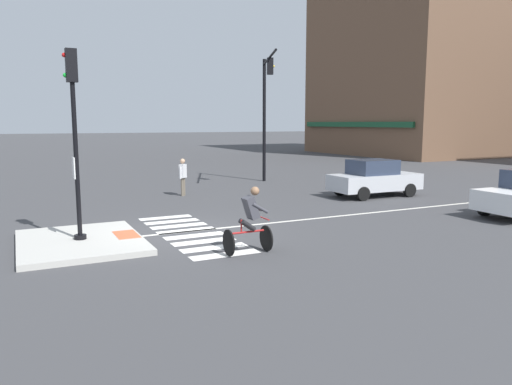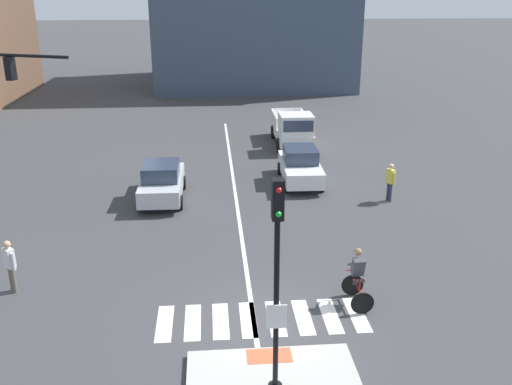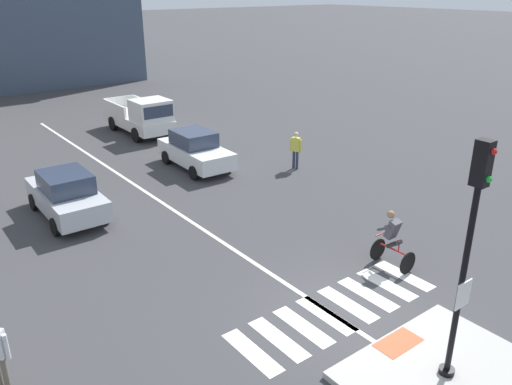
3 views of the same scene
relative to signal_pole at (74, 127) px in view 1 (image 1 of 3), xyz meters
name	(u,v)px [view 1 (image 1 of 3)]	position (x,y,z in m)	size (l,w,h in m)	color
ground_plane	(182,234)	(0.00, 2.84, -3.14)	(300.00, 300.00, 0.00)	#3D3D3F
traffic_island	(81,242)	(0.00, 0.01, -3.06)	(4.00, 3.14, 0.15)	#B2AFA8
tactile_pad_front	(126,234)	(0.00, 1.23, -2.98)	(1.10, 0.60, 0.01)	#DB5B38
signal_pole	(74,127)	(0.00, 0.00, 0.00)	(0.44, 0.38, 4.97)	black
crosswalk_stripe_a	(166,217)	(-2.67, 3.10, -3.13)	(0.44, 1.80, 0.01)	silver
crosswalk_stripe_b	(172,221)	(-1.91, 3.10, -3.13)	(0.44, 1.80, 0.01)	silver
crosswalk_stripe_c	(179,226)	(-1.15, 3.10, -3.13)	(0.44, 1.80, 0.01)	silver
crosswalk_stripe_d	(186,230)	(-0.38, 3.10, -3.13)	(0.44, 1.80, 0.01)	silver
crosswalk_stripe_e	(195,236)	(0.38, 3.10, -3.13)	(0.44, 1.80, 0.01)	silver
crosswalk_stripe_f	(204,241)	(1.15, 3.10, -3.13)	(0.44, 1.80, 0.01)	silver
crosswalk_stripe_g	(214,248)	(1.91, 3.10, -3.13)	(0.44, 1.80, 0.01)	silver
crosswalk_stripe_h	(225,255)	(2.67, 3.10, -3.13)	(0.44, 1.80, 0.01)	silver
lane_centre_line	(427,207)	(-0.24, 12.84, -3.13)	(0.14, 28.00, 0.01)	silver
traffic_light_mast	(266,101)	(-9.78, 10.70, 1.27)	(4.95, 2.05, 6.69)	black
building_corner_right	(417,49)	(-25.80, 36.70, 7.73)	(18.90, 16.26, 21.71)	brown
car_silver_westbound_far	(374,178)	(-3.39, 12.81, -2.33)	(1.89, 4.12, 1.64)	silver
cyclist	(250,219)	(2.80, 3.73, -2.27)	(0.68, 1.10, 1.68)	black
pedestrian_at_curb_left	(183,174)	(-7.30, 5.23, -2.16)	(0.41, 0.42, 1.67)	#6B6051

